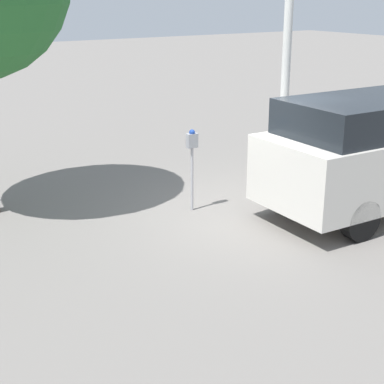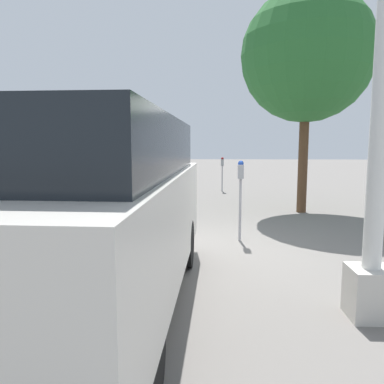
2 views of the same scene
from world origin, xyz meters
TOP-DOWN VIEW (x-y plane):
  - ground_plane at (0.00, 0.00)m, footprint 80.00×80.00m
  - parking_meter_near at (-0.78, 0.54)m, footprint 0.21×0.12m
  - lamp_post at (2.40, 1.66)m, footprint 0.44×0.44m

SIDE VIEW (x-z plane):
  - ground_plane at x=0.00m, z-range 0.00..0.00m
  - parking_meter_near at x=-0.78m, z-range 0.37..1.91m
  - lamp_post at x=2.40m, z-range -0.75..4.98m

